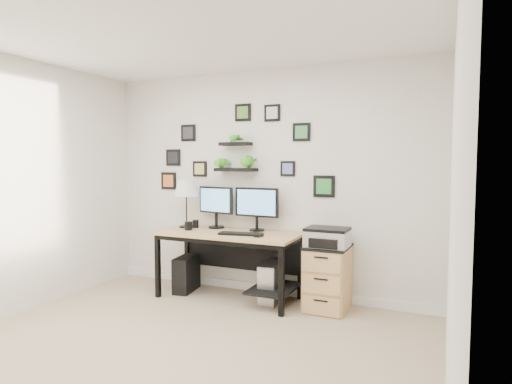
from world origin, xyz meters
The scene contains 14 objects.
room centered at (0.00, 1.98, 0.05)m, with size 4.00×4.00×4.00m.
desk centered at (-0.22, 1.67, 0.63)m, with size 1.60×0.70×0.75m.
monitor_left centered at (-0.54, 1.85, 1.04)m, with size 0.48×0.22×0.50m.
monitor_right centered at (-0.01, 1.86, 1.05)m, with size 0.54×0.18×0.50m.
keyboard centered at (-0.06, 1.54, 0.76)m, with size 0.47×0.15×0.02m, color black.
mouse centered at (0.17, 1.51, 0.77)m, with size 0.07×0.11×0.03m, color black.
table_lamp centered at (-0.89, 1.76, 1.21)m, with size 0.28×0.28×0.58m.
mug centered at (-0.76, 1.59, 0.80)m, with size 0.09×0.09×0.10m, color black.
pen_cup centered at (-0.77, 1.77, 0.80)m, with size 0.08×0.08×0.10m, color black.
pc_tower_black centered at (-0.84, 1.66, 0.21)m, with size 0.18×0.42×0.42m, color black.
pc_tower_grey centered at (0.23, 1.72, 0.21)m, with size 0.23×0.45×0.43m.
file_cabinet centered at (0.86, 1.72, 0.34)m, with size 0.43×0.53×0.67m.
printer centered at (0.86, 1.68, 0.77)m, with size 0.43×0.35×0.19m.
wall_decor centered at (-0.30, 1.93, 1.64)m, with size 2.28×0.18×1.07m.
Camera 1 is at (1.97, -2.58, 1.54)m, focal length 30.00 mm.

